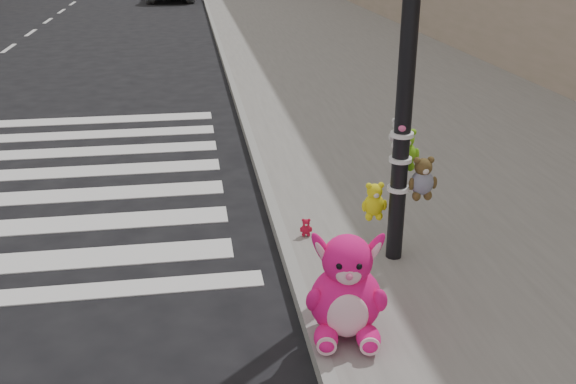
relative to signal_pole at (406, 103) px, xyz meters
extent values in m
cube|color=slate|center=(2.38, 8.18, -1.67)|extent=(7.00, 80.00, 0.14)
cube|color=gray|center=(-1.07, 8.18, -1.67)|extent=(0.12, 80.00, 0.15)
cylinder|color=black|center=(-0.02, -0.02, 0.40)|extent=(0.16, 0.16, 4.00)
cylinder|color=white|center=(-0.02, -0.02, -0.85)|extent=(0.22, 0.22, 0.04)
cylinder|color=white|center=(-0.02, -0.02, -0.55)|extent=(0.22, 0.22, 0.04)
cylinder|color=white|center=(-0.02, -0.02, -0.30)|extent=(0.22, 0.22, 0.04)
ellipsoid|color=#FF157F|center=(-1.03, -1.45, -1.51)|extent=(0.24, 0.34, 0.17)
ellipsoid|color=#FF157F|center=(-0.70, -1.50, -1.51)|extent=(0.24, 0.34, 0.17)
ellipsoid|color=#FF157F|center=(-0.82, -1.22, -1.30)|extent=(0.67, 0.60, 0.60)
ellipsoid|color=#F9BFD1|center=(-0.85, -1.42, -1.32)|extent=(0.35, 0.17, 0.39)
sphere|color=#FF157F|center=(-0.82, -1.22, -0.93)|extent=(0.47, 0.47, 0.41)
ellipsoid|color=#FF157F|center=(-1.00, -1.17, -0.87)|extent=(0.29, 0.13, 0.41)
ellipsoid|color=#FF157F|center=(-0.63, -1.23, -0.87)|extent=(0.29, 0.13, 0.41)
camera|label=1|loc=(-1.97, -5.59, 1.51)|focal=40.00mm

